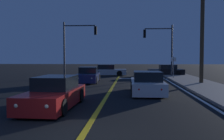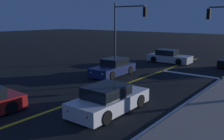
{
  "view_description": "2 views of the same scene",
  "coord_description": "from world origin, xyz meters",
  "px_view_note": "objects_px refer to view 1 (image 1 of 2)",
  "views": [
    {
      "loc": [
        1.3,
        -5.94,
        2.12
      ],
      "look_at": [
        -0.34,
        15.72,
        1.06
      ],
      "focal_mm": 38.72,
      "sensor_mm": 36.0,
      "label": 1
    },
    {
      "loc": [
        9.47,
        -0.38,
        4.43
      ],
      "look_at": [
        -0.72,
        12.82,
        1.01
      ],
      "focal_mm": 39.68,
      "sensor_mm": 36.0,
      "label": 2
    }
  ],
  "objects_px": {
    "traffic_signal_far_left": "(76,41)",
    "utility_pole_right": "(202,19)",
    "car_side_waiting_white": "(147,84)",
    "car_parked_curb_black": "(166,71)",
    "car_far_approaching_silver": "(108,71)",
    "car_following_oncoming_navy": "(88,76)",
    "street_sign_corner": "(173,64)",
    "car_distant_tail_red": "(55,94)",
    "traffic_signal_near_right": "(162,43)"
  },
  "relations": [
    {
      "from": "traffic_signal_far_left",
      "to": "utility_pole_right",
      "type": "bearing_deg",
      "value": -27.63
    },
    {
      "from": "car_side_waiting_white",
      "to": "car_parked_curb_black",
      "type": "height_order",
      "value": "same"
    },
    {
      "from": "car_side_waiting_white",
      "to": "traffic_signal_far_left",
      "type": "relative_size",
      "value": 0.75
    },
    {
      "from": "car_far_approaching_silver",
      "to": "traffic_signal_far_left",
      "type": "bearing_deg",
      "value": -45.31
    },
    {
      "from": "car_side_waiting_white",
      "to": "utility_pole_right",
      "type": "height_order",
      "value": "utility_pole_right"
    },
    {
      "from": "car_following_oncoming_navy",
      "to": "utility_pole_right",
      "type": "bearing_deg",
      "value": 169.67
    },
    {
      "from": "traffic_signal_far_left",
      "to": "car_following_oncoming_navy",
      "type": "bearing_deg",
      "value": -65.3
    },
    {
      "from": "street_sign_corner",
      "to": "car_side_waiting_white",
      "type": "bearing_deg",
      "value": -108.31
    },
    {
      "from": "car_side_waiting_white",
      "to": "car_distant_tail_red",
      "type": "distance_m",
      "value": 6.19
    },
    {
      "from": "car_side_waiting_white",
      "to": "traffic_signal_far_left",
      "type": "xyz_separation_m",
      "value": [
        -6.97,
        11.41,
        3.43
      ]
    },
    {
      "from": "car_side_waiting_white",
      "to": "traffic_signal_near_right",
      "type": "bearing_deg",
      "value": 78.72
    },
    {
      "from": "car_following_oncoming_navy",
      "to": "traffic_signal_near_right",
      "type": "relative_size",
      "value": 0.75
    },
    {
      "from": "car_far_approaching_silver",
      "to": "traffic_signal_near_right",
      "type": "distance_m",
      "value": 7.29
    },
    {
      "from": "utility_pole_right",
      "to": "street_sign_corner",
      "type": "xyz_separation_m",
      "value": [
        -1.4,
        4.72,
        -3.72
      ]
    },
    {
      "from": "car_following_oncoming_navy",
      "to": "traffic_signal_far_left",
      "type": "distance_m",
      "value": 6.37
    },
    {
      "from": "car_far_approaching_silver",
      "to": "car_distant_tail_red",
      "type": "height_order",
      "value": "same"
    },
    {
      "from": "car_following_oncoming_navy",
      "to": "utility_pole_right",
      "type": "distance_m",
      "value": 10.61
    },
    {
      "from": "car_distant_tail_red",
      "to": "street_sign_corner",
      "type": "xyz_separation_m",
      "value": [
        7.57,
        14.5,
        0.95
      ]
    },
    {
      "from": "car_far_approaching_silver",
      "to": "utility_pole_right",
      "type": "bearing_deg",
      "value": 40.25
    },
    {
      "from": "car_distant_tail_red",
      "to": "traffic_signal_near_right",
      "type": "xyz_separation_m",
      "value": [
        6.74,
        17.3,
        3.25
      ]
    },
    {
      "from": "car_far_approaching_silver",
      "to": "car_following_oncoming_navy",
      "type": "height_order",
      "value": "same"
    },
    {
      "from": "utility_pole_right",
      "to": "street_sign_corner",
      "type": "height_order",
      "value": "utility_pole_right"
    },
    {
      "from": "utility_pole_right",
      "to": "traffic_signal_far_left",
      "type": "bearing_deg",
      "value": 152.37
    },
    {
      "from": "car_following_oncoming_navy",
      "to": "traffic_signal_far_left",
      "type": "bearing_deg",
      "value": -68.11
    },
    {
      "from": "car_parked_curb_black",
      "to": "traffic_signal_near_right",
      "type": "bearing_deg",
      "value": 158.03
    },
    {
      "from": "car_side_waiting_white",
      "to": "street_sign_corner",
      "type": "relative_size",
      "value": 2.02
    },
    {
      "from": "car_far_approaching_silver",
      "to": "car_following_oncoming_navy",
      "type": "relative_size",
      "value": 1.02
    },
    {
      "from": "car_side_waiting_white",
      "to": "car_far_approaching_silver",
      "type": "bearing_deg",
      "value": 103.87
    },
    {
      "from": "car_far_approaching_silver",
      "to": "car_following_oncoming_navy",
      "type": "bearing_deg",
      "value": -8.34
    },
    {
      "from": "traffic_signal_near_right",
      "to": "car_distant_tail_red",
      "type": "bearing_deg",
      "value": 68.7
    },
    {
      "from": "car_far_approaching_silver",
      "to": "utility_pole_right",
      "type": "xyz_separation_m",
      "value": [
        8.45,
        -9.48,
        4.67
      ]
    },
    {
      "from": "traffic_signal_near_right",
      "to": "utility_pole_right",
      "type": "bearing_deg",
      "value": 106.52
    },
    {
      "from": "car_parked_curb_black",
      "to": "traffic_signal_far_left",
      "type": "distance_m",
      "value": 11.53
    },
    {
      "from": "car_distant_tail_red",
      "to": "car_following_oncoming_navy",
      "type": "bearing_deg",
      "value": -86.21
    },
    {
      "from": "traffic_signal_near_right",
      "to": "car_following_oncoming_navy",
      "type": "bearing_deg",
      "value": 40.99
    },
    {
      "from": "car_parked_curb_black",
      "to": "traffic_signal_far_left",
      "type": "bearing_deg",
      "value": 108.36
    },
    {
      "from": "car_far_approaching_silver",
      "to": "car_parked_curb_black",
      "type": "relative_size",
      "value": 1.02
    },
    {
      "from": "traffic_signal_near_right",
      "to": "traffic_signal_far_left",
      "type": "height_order",
      "value": "traffic_signal_far_left"
    },
    {
      "from": "traffic_signal_far_left",
      "to": "street_sign_corner",
      "type": "distance_m",
      "value": 10.67
    },
    {
      "from": "car_far_approaching_silver",
      "to": "traffic_signal_near_right",
      "type": "xyz_separation_m",
      "value": [
        6.22,
        -1.97,
        3.25
      ]
    },
    {
      "from": "traffic_signal_far_left",
      "to": "utility_pole_right",
      "type": "height_order",
      "value": "utility_pole_right"
    },
    {
      "from": "car_parked_curb_black",
      "to": "street_sign_corner",
      "type": "relative_size",
      "value": 1.92
    },
    {
      "from": "street_sign_corner",
      "to": "utility_pole_right",
      "type": "bearing_deg",
      "value": -73.46
    },
    {
      "from": "car_distant_tail_red",
      "to": "traffic_signal_near_right",
      "type": "bearing_deg",
      "value": -109.94
    },
    {
      "from": "car_side_waiting_white",
      "to": "traffic_signal_near_right",
      "type": "height_order",
      "value": "traffic_signal_near_right"
    },
    {
      "from": "car_far_approaching_silver",
      "to": "traffic_signal_far_left",
      "type": "height_order",
      "value": "traffic_signal_far_left"
    },
    {
      "from": "car_far_approaching_silver",
      "to": "utility_pole_right",
      "type": "distance_m",
      "value": 13.53
    },
    {
      "from": "car_following_oncoming_navy",
      "to": "street_sign_corner",
      "type": "relative_size",
      "value": 1.94
    },
    {
      "from": "utility_pole_right",
      "to": "car_following_oncoming_navy",
      "type": "bearing_deg",
      "value": 172.48
    },
    {
      "from": "car_side_waiting_white",
      "to": "utility_pole_right",
      "type": "xyz_separation_m",
      "value": [
        4.71,
        5.29,
        4.67
      ]
    }
  ]
}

